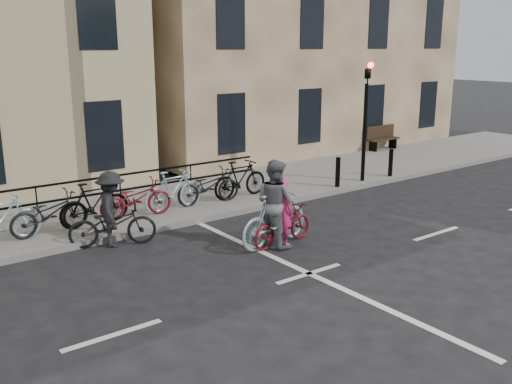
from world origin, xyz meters
TOP-DOWN VIEW (x-y plane):
  - ground at (0.00, 0.00)m, footprint 120.00×120.00m
  - sidewalk at (-4.00, 6.00)m, footprint 46.00×4.00m
  - building_east at (9.00, 13.00)m, footprint 14.00×10.00m
  - traffic_light at (6.20, 4.34)m, footprint 0.18×0.30m
  - bollard_east at (5.00, 4.25)m, footprint 0.14×0.14m
  - bollard_west at (7.40, 4.25)m, footprint 0.14×0.14m
  - bench at (11.00, 7.73)m, footprint 1.60×0.41m
  - parked_bikes at (-2.82, 5.04)m, footprint 11.45×1.23m
  - cyclist_pink at (0.66, 1.61)m, footprint 1.75×0.77m
  - cyclist_grey at (0.50, 1.68)m, footprint 2.04×1.03m
  - cyclist_dark at (-2.34, 3.78)m, footprint 1.98×1.28m

SIDE VIEW (x-z plane):
  - ground at x=0.00m, z-range 0.00..0.00m
  - sidewalk at x=-4.00m, z-range 0.00..0.15m
  - cyclist_pink at x=0.66m, z-range -0.23..1.28m
  - bollard_east at x=5.00m, z-range 0.15..1.05m
  - bollard_west at x=7.40m, z-range 0.15..1.05m
  - parked_bikes at x=-2.82m, z-range 0.12..1.17m
  - cyclist_dark at x=-2.34m, z-range -0.18..1.49m
  - bench at x=11.00m, z-range 0.19..1.16m
  - cyclist_grey at x=0.50m, z-range -0.18..1.73m
  - traffic_light at x=6.20m, z-range 0.50..4.40m
  - building_east at x=9.00m, z-range 0.15..12.15m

